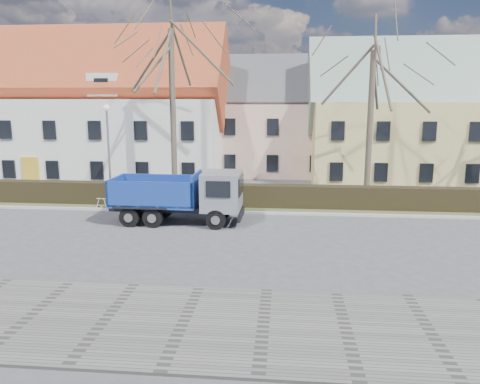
# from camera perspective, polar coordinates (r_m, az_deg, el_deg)

# --- Properties ---
(ground) EXTENTS (120.00, 120.00, 0.00)m
(ground) POSITION_cam_1_polar(r_m,az_deg,el_deg) (21.80, -7.88, -5.30)
(ground) COLOR #49494C
(sidewalk_near) EXTENTS (80.00, 5.00, 0.08)m
(sidewalk_near) POSITION_cam_1_polar(r_m,az_deg,el_deg) (14.19, -16.02, -14.73)
(sidewalk_near) COLOR slate
(sidewalk_near) RESTS_ON ground
(curb_far) EXTENTS (80.00, 0.30, 0.12)m
(curb_far) POSITION_cam_1_polar(r_m,az_deg,el_deg) (26.13, -5.58, -2.35)
(curb_far) COLOR #AFABA3
(curb_far) RESTS_ON ground
(grass_strip) EXTENTS (80.00, 3.00, 0.10)m
(grass_strip) POSITION_cam_1_polar(r_m,az_deg,el_deg) (27.67, -4.95, -1.60)
(grass_strip) COLOR #4A512D
(grass_strip) RESTS_ON ground
(hedge) EXTENTS (60.00, 0.90, 1.30)m
(hedge) POSITION_cam_1_polar(r_m,az_deg,el_deg) (27.35, -5.05, -0.47)
(hedge) COLOR black
(hedge) RESTS_ON ground
(building_white) EXTENTS (26.80, 10.80, 9.50)m
(building_white) POSITION_cam_1_polar(r_m,az_deg,el_deg) (40.54, -21.04, 8.45)
(building_white) COLOR white
(building_white) RESTS_ON ground
(building_pink) EXTENTS (10.80, 8.80, 8.00)m
(building_pink) POSITION_cam_1_polar(r_m,az_deg,el_deg) (40.40, 4.17, 8.08)
(building_pink) COLOR beige
(building_pink) RESTS_ON ground
(building_yellow) EXTENTS (18.80, 10.80, 8.50)m
(building_yellow) POSITION_cam_1_polar(r_m,az_deg,el_deg) (38.98, 22.15, 7.56)
(building_yellow) COLOR #D6C475
(building_yellow) RESTS_ON ground
(tree_1) EXTENTS (9.20, 9.20, 12.65)m
(tree_1) POSITION_cam_1_polar(r_m,az_deg,el_deg) (29.66, -8.23, 11.40)
(tree_1) COLOR brown
(tree_1) RESTS_ON ground
(tree_2) EXTENTS (8.00, 8.00, 11.00)m
(tree_2) POSITION_cam_1_polar(r_m,az_deg,el_deg) (29.28, 15.64, 9.50)
(tree_2) COLOR brown
(tree_2) RESTS_ON ground
(dump_truck) EXTENTS (6.88, 2.64, 2.74)m
(dump_truck) POSITION_cam_1_polar(r_m,az_deg,el_deg) (23.82, -8.16, -0.51)
(dump_truck) COLOR navy
(dump_truck) RESTS_ON ground
(streetlight) EXTENTS (0.47, 0.47, 5.96)m
(streetlight) POSITION_cam_1_polar(r_m,az_deg,el_deg) (29.49, -15.70, 4.59)
(streetlight) COLOR gray
(streetlight) RESTS_ON ground
(cart_frame) EXTENTS (0.82, 0.51, 0.73)m
(cart_frame) POSITION_cam_1_polar(r_m,az_deg,el_deg) (27.91, -16.96, -1.28)
(cart_frame) COLOR silver
(cart_frame) RESTS_ON ground
(parked_car_a) EXTENTS (3.76, 2.31, 1.20)m
(parked_car_a) POSITION_cam_1_polar(r_m,az_deg,el_deg) (33.72, -12.16, 1.44)
(parked_car_a) COLOR black
(parked_car_a) RESTS_ON ground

